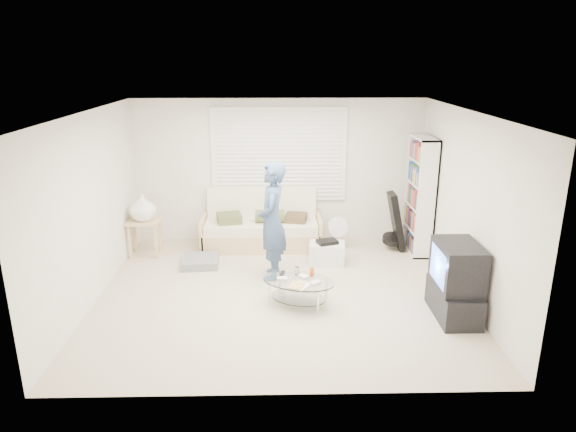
{
  "coord_description": "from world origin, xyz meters",
  "views": [
    {
      "loc": [
        -0.04,
        -6.53,
        3.18
      ],
      "look_at": [
        0.11,
        0.3,
        1.04
      ],
      "focal_mm": 32.0,
      "sensor_mm": 36.0,
      "label": 1
    }
  ],
  "objects_px": {
    "tv_unit": "(456,282)",
    "coffee_table": "(298,285)",
    "futon_sofa": "(262,228)",
    "bookshelf": "(420,195)"
  },
  "relations": [
    {
      "from": "tv_unit",
      "to": "coffee_table",
      "type": "distance_m",
      "value": 2.0
    },
    {
      "from": "futon_sofa",
      "to": "tv_unit",
      "type": "height_order",
      "value": "futon_sofa"
    },
    {
      "from": "tv_unit",
      "to": "coffee_table",
      "type": "relative_size",
      "value": 0.86
    },
    {
      "from": "tv_unit",
      "to": "futon_sofa",
      "type": "bearing_deg",
      "value": 134.26
    },
    {
      "from": "coffee_table",
      "to": "futon_sofa",
      "type": "bearing_deg",
      "value": 103.71
    },
    {
      "from": "bookshelf",
      "to": "coffee_table",
      "type": "relative_size",
      "value": 1.72
    },
    {
      "from": "tv_unit",
      "to": "coffee_table",
      "type": "height_order",
      "value": "tv_unit"
    },
    {
      "from": "futon_sofa",
      "to": "coffee_table",
      "type": "distance_m",
      "value": 2.3
    },
    {
      "from": "futon_sofa",
      "to": "coffee_table",
      "type": "xyz_separation_m",
      "value": [
        0.54,
        -2.23,
        -0.03
      ]
    },
    {
      "from": "bookshelf",
      "to": "coffee_table",
      "type": "distance_m",
      "value": 2.94
    }
  ]
}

